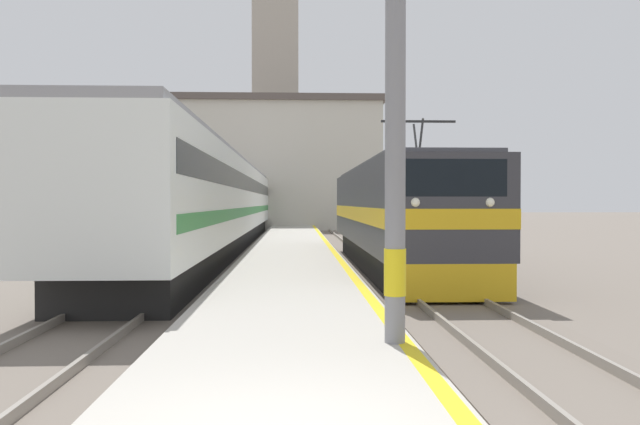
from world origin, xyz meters
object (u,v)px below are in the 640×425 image
(passenger_train, at_px, (235,202))
(catenary_mast, at_px, (401,31))
(locomotive_train, at_px, (396,215))
(clock_tower, at_px, (276,53))

(passenger_train, relative_size, catenary_mast, 6.64)
(locomotive_train, height_order, clock_tower, clock_tower)
(locomotive_train, relative_size, clock_tower, 0.48)
(clock_tower, bearing_deg, catenary_mast, -86.52)
(passenger_train, xyz_separation_m, clock_tower, (1.68, 23.56, 14.41))
(locomotive_train, bearing_deg, clock_tower, 97.37)
(passenger_train, xyz_separation_m, catenary_mast, (4.88, -29.21, 2.16))
(catenary_mast, bearing_deg, passenger_train, 99.49)
(locomotive_train, bearing_deg, catenary_mast, -98.98)
(passenger_train, height_order, clock_tower, clock_tower)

